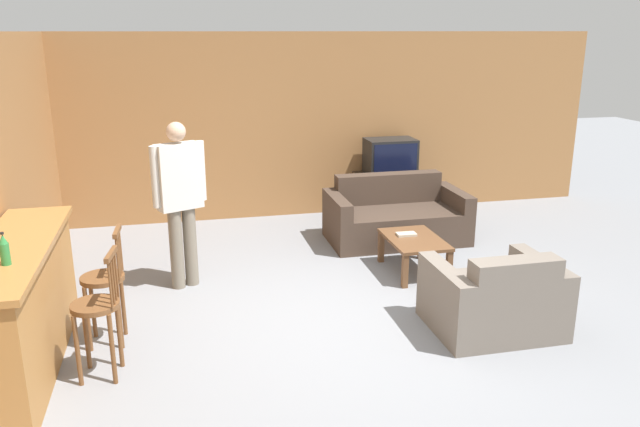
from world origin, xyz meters
The scene contains 14 objects.
ground_plane centered at (0.00, 0.00, 0.00)m, with size 24.00×24.00×0.00m, color gray.
wall_back centered at (0.00, 3.71, 1.30)m, with size 9.40×0.08×2.60m.
wall_left centered at (-3.10, 1.35, 1.30)m, with size 0.08×8.71×2.60m.
bar_counter centered at (-2.77, -0.14, 0.53)m, with size 0.55×2.18×1.04m.
bar_chair_near centered at (-2.17, -0.40, 0.53)m, with size 0.41×0.41×1.03m.
bar_chair_mid centered at (-2.17, 0.16, 0.53)m, with size 0.38×0.38×1.03m.
couch_far centered at (1.18, 2.25, 0.29)m, with size 1.74×0.94×0.81m.
armchair_near centered at (1.19, -0.37, 0.29)m, with size 1.10×0.90×0.79m.
coffee_table centered at (1.00, 1.11, 0.34)m, with size 0.58×0.87×0.40m.
tv_unit centered at (1.49, 3.36, 0.31)m, with size 1.00×0.48×0.63m.
tv centered at (1.49, 3.35, 0.87)m, with size 0.70×0.47×0.50m.
bottle centered at (-2.71, -0.57, 1.15)m, with size 0.07×0.07×0.24m.
book_on_table centered at (0.95, 1.23, 0.41)m, with size 0.22×0.14×0.03m.
person_by_window centered at (-1.50, 1.30, 0.99)m, with size 0.54×0.34×1.74m.
Camera 1 is at (-1.50, -5.02, 2.61)m, focal length 35.00 mm.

